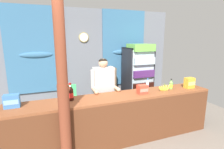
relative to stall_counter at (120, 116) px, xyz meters
The scene contains 15 objects.
ground_plane 0.91m from the stall_counter, 92.32° to the left, with size 7.02×7.02×0.00m, color slate.
back_wall_curtained 2.50m from the stall_counter, 91.37° to the left, with size 5.28×0.22×2.81m.
stall_counter is the anchor object (origin of this frame).
timber_post 1.27m from the stall_counter, 165.72° to the right, with size 0.19×0.17×2.70m.
drink_fridge 2.26m from the stall_counter, 52.50° to the left, with size 0.77×0.76×1.82m.
bottle_shelf_rack 2.02m from the stall_counter, 77.58° to the left, with size 0.48×0.28×1.14m.
plastic_lawn_chair 1.56m from the stall_counter, 119.56° to the left, with size 0.45×0.45×0.86m.
shopkeeper 0.76m from the stall_counter, 100.52° to the left, with size 0.54×0.42×1.58m.
soda_bottle_cola 1.00m from the stall_counter, 167.19° to the left, with size 0.10×0.10×0.31m.
soda_bottle_water 0.89m from the stall_counter, 19.14° to the left, with size 0.06×0.06×0.25m.
soda_bottle_lime_soda 1.32m from the stall_counter, ahead, with size 0.07×0.07×0.22m.
snack_box_biscuit 1.83m from the stall_counter, behind, with size 0.23×0.14×0.21m.
snack_box_crackers 0.66m from the stall_counter, ahead, with size 0.19×0.14×0.17m.
snack_box_choco_powder 1.71m from the stall_counter, ahead, with size 0.20×0.14×0.23m.
banana_bunch 1.10m from the stall_counter, ahead, with size 0.28×0.06×0.16m.
Camera 1 is at (-1.18, -2.40, 2.01)m, focal length 28.07 mm.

